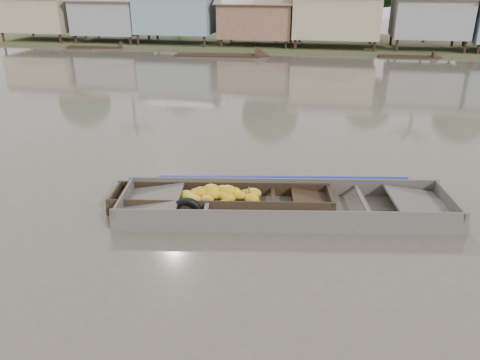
# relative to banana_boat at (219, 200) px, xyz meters

# --- Properties ---
(ground) EXTENTS (120.00, 120.00, 0.00)m
(ground) POSITION_rel_banana_boat_xyz_m (0.32, -0.47, -0.16)
(ground) COLOR #4C453A
(ground) RESTS_ON ground
(riverbank) EXTENTS (120.00, 12.47, 10.22)m
(riverbank) POSITION_rel_banana_boat_xyz_m (3.35, 31.39, 2.91)
(riverbank) COLOR #384723
(riverbank) RESTS_ON ground
(banana_boat) EXTENTS (5.86, 2.23, 0.80)m
(banana_boat) POSITION_rel_banana_boat_xyz_m (0.00, 0.00, 0.00)
(banana_boat) COLOR black
(banana_boat) RESTS_ON ground
(viewer_boat) EXTENTS (8.55, 3.49, 0.67)m
(viewer_boat) POSITION_rel_banana_boat_xyz_m (1.76, -0.04, -0.08)
(viewer_boat) COLOR #413B37
(viewer_boat) RESTS_ON ground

